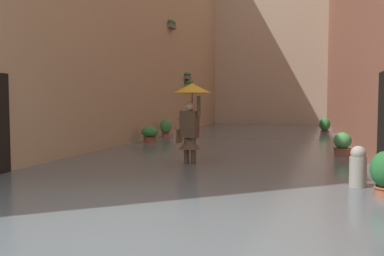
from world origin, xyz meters
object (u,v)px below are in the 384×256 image
at_px(potted_plant_mid_left, 342,147).
at_px(mooring_bollard, 358,173).
at_px(potted_plant_mid_right, 150,136).
at_px(potted_plant_far_left, 325,126).
at_px(person_wading, 191,112).
at_px(potted_plant_far_right, 166,129).

distance_m(potted_plant_mid_left, mooring_bollard, 4.20).
bearing_deg(potted_plant_mid_right, mooring_bollard, 134.40).
xyz_separation_m(potted_plant_far_left, potted_plant_mid_left, (-0.00, 8.83, -0.06)).
distance_m(person_wading, potted_plant_mid_right, 5.41).
distance_m(potted_plant_far_left, potted_plant_mid_right, 9.22).
height_order(potted_plant_mid_left, potted_plant_mid_right, potted_plant_mid_left).
relative_size(potted_plant_far_right, mooring_bollard, 1.06).
xyz_separation_m(person_wading, potted_plant_mid_left, (-3.50, -2.46, -0.96)).
bearing_deg(potted_plant_mid_right, potted_plant_far_left, -132.87).
bearing_deg(potted_plant_mid_left, potted_plant_far_right, -32.95).
relative_size(person_wading, potted_plant_far_right, 2.22).
bearing_deg(person_wading, potted_plant_far_right, -66.39).
height_order(potted_plant_mid_left, potted_plant_far_right, potted_plant_far_right).
distance_m(person_wading, mooring_bollard, 3.90).
height_order(potted_plant_far_left, mooring_bollard, mooring_bollard).
distance_m(potted_plant_far_left, potted_plant_far_right, 7.92).
bearing_deg(potted_plant_mid_right, person_wading, 121.46).
relative_size(person_wading, potted_plant_mid_right, 2.72).
height_order(person_wading, potted_plant_mid_right, person_wading).
height_order(person_wading, potted_plant_far_left, person_wading).
relative_size(potted_plant_mid_left, potted_plant_far_right, 0.87).
xyz_separation_m(potted_plant_far_left, potted_plant_mid_right, (6.27, 6.76, -0.04)).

